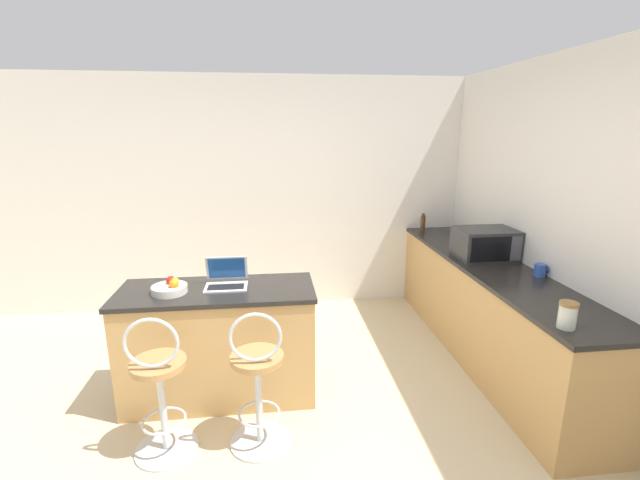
{
  "coord_description": "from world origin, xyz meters",
  "views": [
    {
      "loc": [
        -0.06,
        -2.43,
        2.03
      ],
      "look_at": [
        0.41,
        1.56,
        0.98
      ],
      "focal_mm": 24.0,
      "sensor_mm": 36.0,
      "label": 1
    }
  ],
  "objects_px": {
    "laptop": "(226,278)",
    "storage_jar": "(567,315)",
    "bar_stool_far": "(258,384)",
    "mug_blue": "(540,270)",
    "microwave": "(485,244)",
    "fruit_bowl": "(170,288)",
    "pepper_mill": "(423,223)",
    "bar_stool_near": "(160,390)"
  },
  "relations": [
    {
      "from": "laptop",
      "to": "storage_jar",
      "type": "height_order",
      "value": "laptop"
    },
    {
      "from": "bar_stool_far",
      "to": "mug_blue",
      "type": "xyz_separation_m",
      "value": [
        2.25,
        0.58,
        0.48
      ]
    },
    {
      "from": "microwave",
      "to": "mug_blue",
      "type": "bearing_deg",
      "value": -69.11
    },
    {
      "from": "mug_blue",
      "to": "fruit_bowl",
      "type": "bearing_deg",
      "value": -179.63
    },
    {
      "from": "fruit_bowl",
      "to": "storage_jar",
      "type": "bearing_deg",
      "value": -19.37
    },
    {
      "from": "fruit_bowl",
      "to": "storage_jar",
      "type": "xyz_separation_m",
      "value": [
        2.45,
        -0.86,
        0.05
      ]
    },
    {
      "from": "microwave",
      "to": "pepper_mill",
      "type": "bearing_deg",
      "value": 100.89
    },
    {
      "from": "laptop",
      "to": "pepper_mill",
      "type": "xyz_separation_m",
      "value": [
        2.07,
        1.49,
        0.05
      ]
    },
    {
      "from": "fruit_bowl",
      "to": "storage_jar",
      "type": "relative_size",
      "value": 1.54
    },
    {
      "from": "laptop",
      "to": "mug_blue",
      "type": "bearing_deg",
      "value": -2.04
    },
    {
      "from": "bar_stool_far",
      "to": "pepper_mill",
      "type": "height_order",
      "value": "pepper_mill"
    },
    {
      "from": "mug_blue",
      "to": "fruit_bowl",
      "type": "xyz_separation_m",
      "value": [
        -2.87,
        -0.02,
        -0.01
      ]
    },
    {
      "from": "mug_blue",
      "to": "microwave",
      "type": "bearing_deg",
      "value": 110.89
    },
    {
      "from": "laptop",
      "to": "storage_jar",
      "type": "relative_size",
      "value": 1.91
    },
    {
      "from": "bar_stool_far",
      "to": "laptop",
      "type": "distance_m",
      "value": 0.85
    },
    {
      "from": "microwave",
      "to": "bar_stool_near",
      "type": "bearing_deg",
      "value": -157.45
    },
    {
      "from": "bar_stool_near",
      "to": "fruit_bowl",
      "type": "height_order",
      "value": "fruit_bowl"
    },
    {
      "from": "bar_stool_far",
      "to": "microwave",
      "type": "relative_size",
      "value": 1.91
    },
    {
      "from": "mug_blue",
      "to": "pepper_mill",
      "type": "relative_size",
      "value": 0.48
    },
    {
      "from": "laptop",
      "to": "bar_stool_far",
      "type": "bearing_deg",
      "value": -70.76
    },
    {
      "from": "laptop",
      "to": "microwave",
      "type": "distance_m",
      "value": 2.32
    },
    {
      "from": "laptop",
      "to": "fruit_bowl",
      "type": "distance_m",
      "value": 0.4
    },
    {
      "from": "microwave",
      "to": "fruit_bowl",
      "type": "distance_m",
      "value": 2.72
    },
    {
      "from": "mug_blue",
      "to": "pepper_mill",
      "type": "distance_m",
      "value": 1.63
    },
    {
      "from": "bar_stool_near",
      "to": "fruit_bowl",
      "type": "bearing_deg",
      "value": 91.72
    },
    {
      "from": "bar_stool_far",
      "to": "storage_jar",
      "type": "relative_size",
      "value": 6.0
    },
    {
      "from": "pepper_mill",
      "to": "bar_stool_far",
      "type": "bearing_deg",
      "value": -130.5
    },
    {
      "from": "microwave",
      "to": "storage_jar",
      "type": "height_order",
      "value": "microwave"
    },
    {
      "from": "bar_stool_near",
      "to": "fruit_bowl",
      "type": "xyz_separation_m",
      "value": [
        -0.02,
        0.56,
        0.47
      ]
    },
    {
      "from": "mug_blue",
      "to": "fruit_bowl",
      "type": "relative_size",
      "value": 0.42
    },
    {
      "from": "microwave",
      "to": "bar_stool_far",
      "type": "bearing_deg",
      "value": -151.72
    },
    {
      "from": "bar_stool_near",
      "to": "microwave",
      "type": "distance_m",
      "value": 2.93
    },
    {
      "from": "bar_stool_far",
      "to": "mug_blue",
      "type": "bearing_deg",
      "value": 14.36
    },
    {
      "from": "bar_stool_near",
      "to": "microwave",
      "type": "xyz_separation_m",
      "value": [
        2.65,
        1.1,
        0.57
      ]
    },
    {
      "from": "bar_stool_near",
      "to": "bar_stool_far",
      "type": "bearing_deg",
      "value": 0.0
    },
    {
      "from": "pepper_mill",
      "to": "storage_jar",
      "type": "xyz_separation_m",
      "value": [
        -0.01,
        -2.46,
        -0.02
      ]
    },
    {
      "from": "bar_stool_near",
      "to": "mug_blue",
      "type": "height_order",
      "value": "mug_blue"
    },
    {
      "from": "microwave",
      "to": "laptop",
      "type": "bearing_deg",
      "value": -169.13
    },
    {
      "from": "mug_blue",
      "to": "pepper_mill",
      "type": "xyz_separation_m",
      "value": [
        -0.4,
        1.58,
        0.05
      ]
    },
    {
      "from": "pepper_mill",
      "to": "fruit_bowl",
      "type": "height_order",
      "value": "pepper_mill"
    },
    {
      "from": "storage_jar",
      "to": "fruit_bowl",
      "type": "bearing_deg",
      "value": 160.63
    },
    {
      "from": "microwave",
      "to": "pepper_mill",
      "type": "xyz_separation_m",
      "value": [
        -0.2,
        1.06,
        -0.03
      ]
    }
  ]
}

